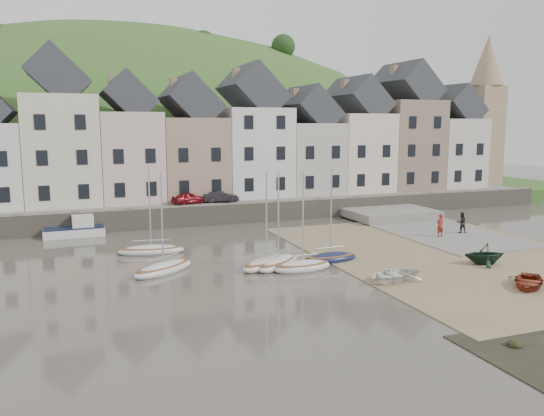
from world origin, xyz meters
name	(u,v)px	position (x,y,z in m)	size (l,w,h in m)	color
ground	(306,269)	(0.00, 0.00, 0.00)	(160.00, 160.00, 0.00)	#494439
quay_land	(193,195)	(0.00, 32.00, 0.75)	(90.00, 30.00, 1.50)	#375A24
quay_street	(219,201)	(0.00, 20.50, 1.55)	(70.00, 7.00, 0.10)	slate
seawall	(229,213)	(0.00, 17.00, 0.90)	(70.00, 1.20, 1.80)	slate
beach	(451,254)	(11.00, 0.00, 0.03)	(18.00, 26.00, 0.06)	#7E694C
slipway	(428,229)	(15.00, 8.00, 0.06)	(8.00, 18.00, 0.12)	slate
hillside	(129,288)	(-5.00, 60.00, -17.99)	(134.40, 84.00, 84.00)	#375A24
townhouse_terrace	(226,140)	(1.76, 24.00, 7.32)	(61.05, 8.00, 13.93)	white
church_spire	(485,106)	(34.55, 24.00, 11.06)	(4.00, 4.00, 18.00)	#997F60
sailboat_0	(151,250)	(-8.39, 7.64, 0.26)	(4.71, 2.13, 6.32)	silver
sailboat_1	(164,268)	(-8.40, 2.45, 0.26)	(4.61, 3.83, 6.32)	silver
sailboat_2	(267,263)	(-2.07, 1.48, 0.26)	(4.56, 3.75, 6.32)	beige
sailboat_3	(303,266)	(-0.28, -0.09, 0.27)	(3.88, 1.69, 6.32)	silver
sailboat_4	(278,262)	(-1.35, 1.26, 0.26)	(4.27, 3.94, 6.32)	silver
sailboat_5	(330,258)	(2.29, 1.21, 0.27)	(3.95, 1.77, 6.32)	#121A39
motorboat_2	(76,229)	(-13.16, 15.75, 0.58)	(4.72, 1.90, 1.70)	silver
rowboat_white	(392,275)	(3.50, -4.20, 0.42)	(2.47, 3.46, 0.72)	white
rowboat_green	(484,254)	(11.08, -3.07, 0.75)	(2.27, 2.63, 1.39)	black
rowboat_red	(528,281)	(9.84, -7.89, 0.39)	(2.27, 3.17, 0.66)	maroon
person_red	(440,225)	(13.82, 4.95, 1.02)	(0.66, 0.43, 1.80)	maroon
person_dark	(461,223)	(16.41, 5.57, 0.96)	(0.82, 0.64, 1.69)	black
car_left	(189,198)	(-3.15, 19.50, 2.15)	(1.29, 3.21, 1.09)	maroon
car_right	(221,197)	(-0.05, 19.50, 2.14)	(1.15, 3.29, 1.08)	black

